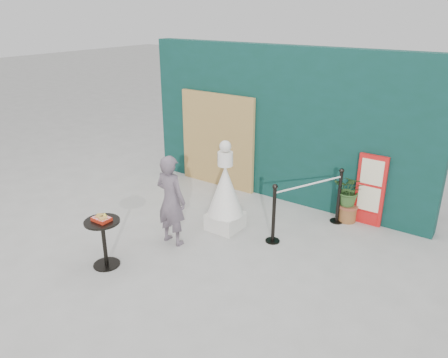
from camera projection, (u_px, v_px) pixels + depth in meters
ground at (179, 264)px, 6.65m from camera, size 60.00×60.00×0.00m
back_wall at (282, 125)px, 8.49m from camera, size 6.00×0.30×3.00m
bamboo_fence at (217, 140)px, 9.26m from camera, size 1.80×0.08×2.00m
woman at (171, 200)px, 6.99m from camera, size 0.55×0.37×1.51m
menu_board at (370, 190)px, 7.64m from camera, size 0.50×0.07×1.30m
statue at (225, 194)px, 7.46m from camera, size 0.63×0.63×1.61m
cafe_table at (104, 236)px, 6.43m from camera, size 0.52×0.52×0.75m
food_basket at (102, 218)px, 6.32m from camera, size 0.26×0.19×0.11m
planter at (349, 194)px, 7.79m from camera, size 0.53×0.46×0.90m
stanchion_barrier at (308, 205)px, 7.43m from camera, size 0.84×1.54×1.03m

